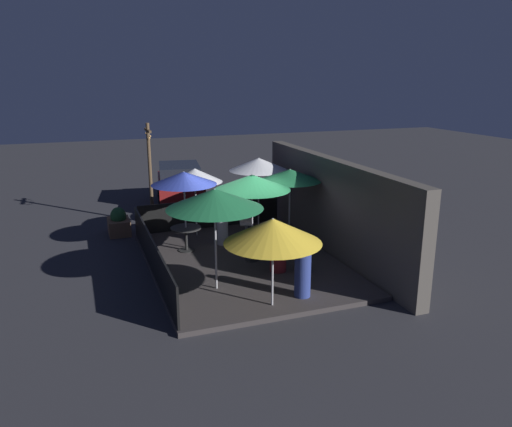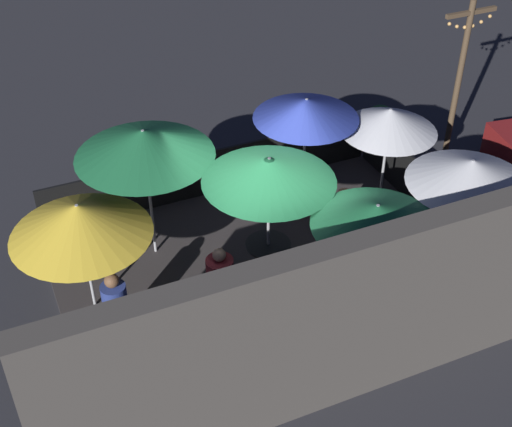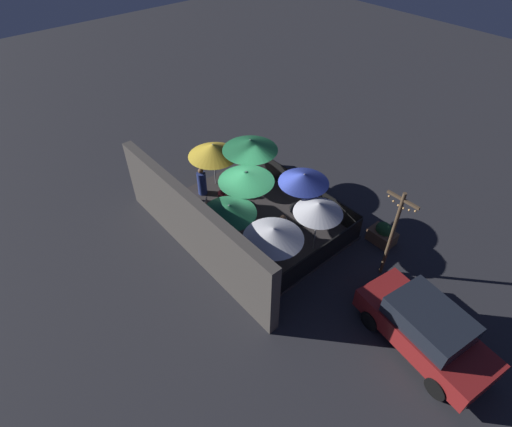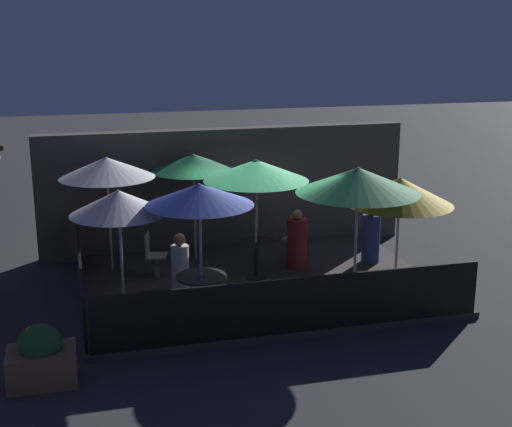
{
  "view_description": "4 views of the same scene",
  "coord_description": "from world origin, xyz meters",
  "px_view_note": "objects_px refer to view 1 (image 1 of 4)",
  "views": [
    {
      "loc": [
        12.31,
        -4.11,
        5.05
      ],
      "look_at": [
        -0.25,
        0.48,
        1.36
      ],
      "focal_mm": 35.0,
      "sensor_mm": 36.0,
      "label": 1
    },
    {
      "loc": [
        3.79,
        8.34,
        8.23
      ],
      "look_at": [
        0.01,
        -0.33,
        1.08
      ],
      "focal_mm": 50.0,
      "sensor_mm": 36.0,
      "label": 2
    },
    {
      "loc": [
        -9.0,
        7.58,
        10.85
      ],
      "look_at": [
        -0.6,
        0.36,
        1.03
      ],
      "focal_mm": 28.0,
      "sensor_mm": 36.0,
      "label": 3
    },
    {
      "loc": [
        -3.44,
        -12.84,
        5.04
      ],
      "look_at": [
        0.11,
        0.47,
        1.39
      ],
      "focal_mm": 50.0,
      "sensor_mm": 36.0,
      "label": 4
    }
  ],
  "objects_px": {
    "dining_table_0": "(252,240)",
    "patio_umbrella_6": "(273,231)",
    "patron_2": "(303,273)",
    "patio_umbrella_5": "(290,175)",
    "parked_car_0": "(180,184)",
    "patio_umbrella_3": "(195,175)",
    "patio_chair_1": "(302,252)",
    "dining_table_1": "(186,232)",
    "patron_1": "(278,251)",
    "planter_box": "(119,223)",
    "patio_umbrella_4": "(215,199)",
    "patio_chair_0": "(246,222)",
    "light_post": "(150,168)",
    "patio_umbrella_2": "(259,164)",
    "patio_umbrella_1": "(184,178)",
    "patron_0": "(222,228)",
    "patio_umbrella_0": "(252,182)"
  },
  "relations": [
    {
      "from": "patron_2",
      "to": "patio_umbrella_2",
      "type": "bearing_deg",
      "value": -156.6
    },
    {
      "from": "patron_0",
      "to": "parked_car_0",
      "type": "height_order",
      "value": "parked_car_0"
    },
    {
      "from": "patio_umbrella_4",
      "to": "dining_table_0",
      "type": "relative_size",
      "value": 3.2
    },
    {
      "from": "patio_chair_0",
      "to": "patron_1",
      "type": "relative_size",
      "value": 0.73
    },
    {
      "from": "patio_umbrella_6",
      "to": "dining_table_1",
      "type": "height_order",
      "value": "patio_umbrella_6"
    },
    {
      "from": "parked_car_0",
      "to": "patio_umbrella_3",
      "type": "bearing_deg",
      "value": 2.97
    },
    {
      "from": "patio_umbrella_5",
      "to": "patron_2",
      "type": "distance_m",
      "value": 4.08
    },
    {
      "from": "dining_table_0",
      "to": "patio_umbrella_6",
      "type": "bearing_deg",
      "value": -10.76
    },
    {
      "from": "dining_table_0",
      "to": "light_post",
      "type": "relative_size",
      "value": 0.22
    },
    {
      "from": "patio_umbrella_1",
      "to": "light_post",
      "type": "height_order",
      "value": "light_post"
    },
    {
      "from": "dining_table_0",
      "to": "patron_1",
      "type": "height_order",
      "value": "patron_1"
    },
    {
      "from": "dining_table_1",
      "to": "light_post",
      "type": "distance_m",
      "value": 3.83
    },
    {
      "from": "patio_umbrella_5",
      "to": "dining_table_0",
      "type": "relative_size",
      "value": 3.0
    },
    {
      "from": "patio_umbrella_5",
      "to": "light_post",
      "type": "bearing_deg",
      "value": -138.95
    },
    {
      "from": "patio_chair_1",
      "to": "light_post",
      "type": "height_order",
      "value": "light_post"
    },
    {
      "from": "patron_0",
      "to": "patio_umbrella_6",
      "type": "bearing_deg",
      "value": 46.52
    },
    {
      "from": "patron_2",
      "to": "patio_umbrella_5",
      "type": "bearing_deg",
      "value": -165.96
    },
    {
      "from": "patio_umbrella_6",
      "to": "planter_box",
      "type": "bearing_deg",
      "value": -158.75
    },
    {
      "from": "dining_table_0",
      "to": "planter_box",
      "type": "height_order",
      "value": "planter_box"
    },
    {
      "from": "patio_umbrella_2",
      "to": "light_post",
      "type": "distance_m",
      "value": 3.89
    },
    {
      "from": "dining_table_1",
      "to": "patio_umbrella_6",
      "type": "bearing_deg",
      "value": 13.44
    },
    {
      "from": "patio_umbrella_2",
      "to": "patio_umbrella_3",
      "type": "distance_m",
      "value": 2.15
    },
    {
      "from": "patio_umbrella_3",
      "to": "planter_box",
      "type": "xyz_separation_m",
      "value": [
        -1.36,
        -2.29,
        -1.69
      ]
    },
    {
      "from": "patio_umbrella_3",
      "to": "dining_table_0",
      "type": "bearing_deg",
      "value": 18.71
    },
    {
      "from": "patio_chair_1",
      "to": "planter_box",
      "type": "distance_m",
      "value": 6.7
    },
    {
      "from": "patio_chair_0",
      "to": "patron_1",
      "type": "xyz_separation_m",
      "value": [
        2.97,
        -0.14,
        0.05
      ]
    },
    {
      "from": "patio_umbrella_1",
      "to": "patio_chair_1",
      "type": "distance_m",
      "value": 3.95
    },
    {
      "from": "patio_umbrella_4",
      "to": "dining_table_1",
      "type": "xyz_separation_m",
      "value": [
        -2.91,
        -0.09,
        -1.66
      ]
    },
    {
      "from": "dining_table_0",
      "to": "parked_car_0",
      "type": "xyz_separation_m",
      "value": [
        -7.4,
        -0.47,
        0.13
      ]
    },
    {
      "from": "patio_chair_0",
      "to": "light_post",
      "type": "distance_m",
      "value": 4.11
    },
    {
      "from": "patio_chair_0",
      "to": "dining_table_0",
      "type": "bearing_deg",
      "value": 0.0
    },
    {
      "from": "patio_umbrella_1",
      "to": "patron_0",
      "type": "height_order",
      "value": "patio_umbrella_1"
    },
    {
      "from": "patio_umbrella_5",
      "to": "patio_chair_1",
      "type": "xyz_separation_m",
      "value": [
        2.09,
        -0.54,
        -1.62
      ]
    },
    {
      "from": "patio_chair_1",
      "to": "dining_table_1",
      "type": "bearing_deg",
      "value": 4.0
    },
    {
      "from": "patio_umbrella_2",
      "to": "patron_1",
      "type": "xyz_separation_m",
      "value": [
        3.75,
        -0.85,
        -1.61
      ]
    },
    {
      "from": "patio_umbrella_1",
      "to": "parked_car_0",
      "type": "bearing_deg",
      "value": 169.87
    },
    {
      "from": "patio_umbrella_6",
      "to": "patio_chair_0",
      "type": "bearing_deg",
      "value": 167.71
    },
    {
      "from": "patio_chair_1",
      "to": "patron_0",
      "type": "xyz_separation_m",
      "value": [
        -2.73,
        -1.37,
        0.03
      ]
    },
    {
      "from": "dining_table_1",
      "to": "patio_chair_1",
      "type": "relative_size",
      "value": 0.98
    },
    {
      "from": "patio_umbrella_6",
      "to": "dining_table_1",
      "type": "xyz_separation_m",
      "value": [
        -4.21,
        -1.01,
        -1.18
      ]
    },
    {
      "from": "dining_table_1",
      "to": "patio_chair_1",
      "type": "bearing_deg",
      "value": 44.83
    },
    {
      "from": "patio_umbrella_3",
      "to": "dining_table_1",
      "type": "bearing_deg",
      "value": -25.4
    },
    {
      "from": "patio_umbrella_1",
      "to": "patio_umbrella_5",
      "type": "xyz_separation_m",
      "value": [
        0.45,
        3.07,
        -0.04
      ]
    },
    {
      "from": "patio_umbrella_4",
      "to": "patio_chair_1",
      "type": "relative_size",
      "value": 2.69
    },
    {
      "from": "patio_umbrella_0",
      "to": "dining_table_0",
      "type": "height_order",
      "value": "patio_umbrella_0"
    },
    {
      "from": "parked_car_0",
      "to": "patio_umbrella_5",
      "type": "bearing_deg",
      "value": 25.66
    },
    {
      "from": "patio_chair_1",
      "to": "parked_car_0",
      "type": "bearing_deg",
      "value": -31.17
    },
    {
      "from": "dining_table_0",
      "to": "patio_chair_1",
      "type": "relative_size",
      "value": 0.84
    },
    {
      "from": "patron_0",
      "to": "planter_box",
      "type": "relative_size",
      "value": 1.18
    },
    {
      "from": "patio_umbrella_0",
      "to": "patron_0",
      "type": "xyz_separation_m",
      "value": [
        -1.59,
        -0.39,
        -1.68
      ]
    }
  ]
}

